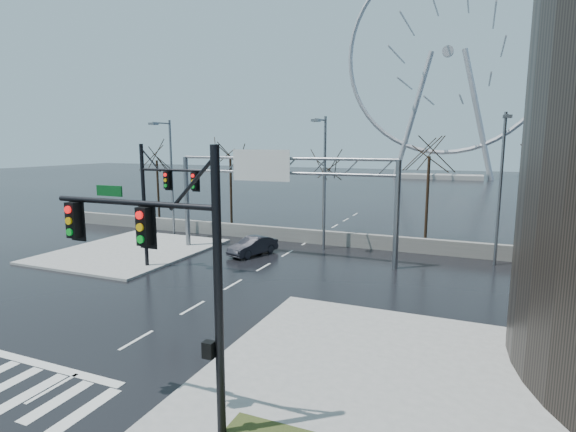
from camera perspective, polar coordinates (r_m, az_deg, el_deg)
The scene contains 17 objects.
ground at distance 20.21m, azimuth -18.69°, elevation -14.70°, with size 260.00×260.00×0.00m, color black.
sidewalk_right_ext at distance 17.75m, azimuth 12.74°, elevation -17.64°, with size 12.00×10.00×0.15m, color gray.
sidewalk_far at distance 35.72m, azimuth -19.26°, elevation -4.17°, with size 10.00×12.00×0.15m, color gray.
barrier_wall at distance 36.69m, azimuth 2.33°, elevation -2.55°, with size 52.00×0.50×1.10m, color slate.
signal_mast_near at distance 12.54m, azimuth -14.33°, elevation -5.63°, with size 5.52×0.41×8.00m.
signal_mast_far at distance 29.34m, azimuth -16.24°, elevation 2.60°, with size 4.72×0.41×8.00m.
sign_gantry at distance 31.53m, azimuth -1.47°, elevation 4.03°, with size 16.36×0.40×7.60m.
streetlight_left at distance 40.25m, azimuth -14.88°, elevation 5.86°, with size 0.50×2.55×10.00m.
streetlight_mid at distance 33.59m, azimuth 4.50°, elevation 5.53°, with size 0.50×2.55×10.00m.
streetlight_right at distance 31.93m, azimuth 25.46°, elevation 4.48°, with size 0.50×2.55×10.00m.
tree_far_left at distance 48.55m, azimuth -16.29°, elevation 5.95°, with size 3.50×3.50×7.00m.
tree_left at distance 43.00m, azimuth -7.32°, elevation 6.40°, with size 3.75×3.75×7.50m.
tree_center at distance 40.27m, azimuth 4.63°, elevation 5.12°, with size 3.25×3.25×6.50m.
tree_right at distance 37.38m, azimuth 17.45°, elevation 6.02°, with size 3.90×3.90×7.80m.
tree_far_right at distance 38.02m, azimuth 29.57°, elevation 4.08°, with size 3.40×3.40×6.80m.
ferris_wheel at distance 110.42m, azimuth 19.59°, elevation 18.14°, with size 45.00×6.00×50.91m.
car at distance 32.78m, azimuth -4.49°, elevation -3.81°, with size 1.39×4.00×1.32m, color black.
Camera 1 is at (12.54, -13.66, 8.02)m, focal length 28.00 mm.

